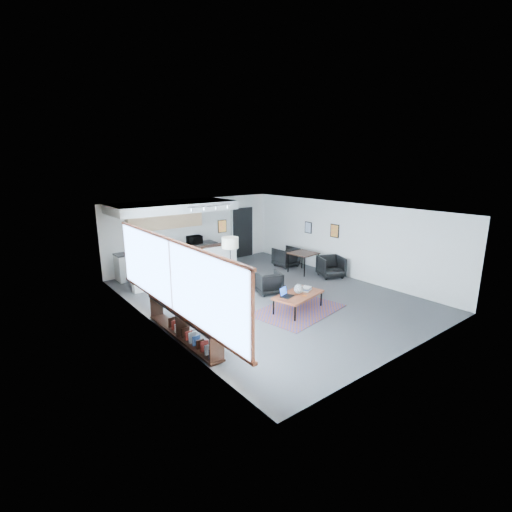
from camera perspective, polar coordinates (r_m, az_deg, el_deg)
room at (r=10.90m, az=1.69°, el=0.33°), size 7.02×9.02×2.62m
window at (r=8.33m, az=-12.89°, el=-3.26°), size 0.10×5.95×1.66m
console at (r=8.67m, az=-11.06°, el=-10.46°), size 0.35×3.00×0.80m
kitchenette at (r=13.34m, az=-12.59°, el=2.87°), size 4.20×1.96×2.60m
doorway at (r=15.75m, az=-2.13°, el=3.75°), size 1.10×0.12×2.15m
track_light at (r=12.13m, az=-7.15°, el=7.51°), size 1.60×0.07×0.15m
wall_art_lower at (r=13.54m, az=12.01°, el=3.80°), size 0.03×0.38×0.48m
wall_art_upper at (r=14.41m, az=8.05°, el=4.37°), size 0.03×0.34×0.44m
kilim_rug at (r=10.25m, az=6.47°, el=-8.28°), size 2.65×2.04×0.01m
coffee_table at (r=10.09m, az=6.54°, el=-6.01°), size 1.59×1.09×0.47m
laptop at (r=9.86m, az=4.51°, el=-5.79°), size 0.42×0.38×0.25m
ceramic_pot at (r=10.08m, az=6.57°, el=-5.03°), size 0.26×0.26×0.26m
book_stack at (r=10.36m, az=7.65°, el=-5.02°), size 0.41×0.37×0.10m
coaster at (r=9.97m, az=7.46°, el=-6.06°), size 0.12×0.12×0.01m
armchair_left at (r=11.02m, az=-8.02°, el=-4.49°), size 1.00×0.97×0.81m
armchair_right at (r=11.40m, az=1.97°, el=-3.94°), size 0.88×0.85×0.73m
floor_lamp at (r=11.12m, az=-4.00°, el=1.73°), size 0.54×0.54×1.75m
dining_table at (r=13.58m, az=7.31°, el=0.23°), size 0.94×0.94×0.74m
dining_chair_near at (r=13.26m, az=11.45°, el=-1.72°), size 0.87×0.85×0.70m
dining_chair_far at (r=14.39m, az=4.61°, el=-0.23°), size 0.69×0.65×0.70m
microwave at (r=14.25m, az=-9.46°, el=2.62°), size 0.57×0.36×0.37m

